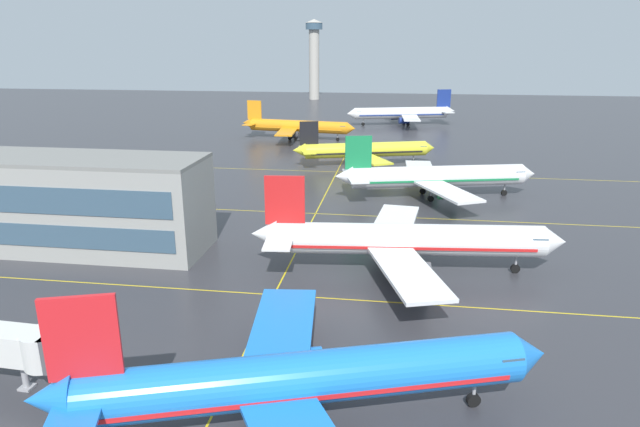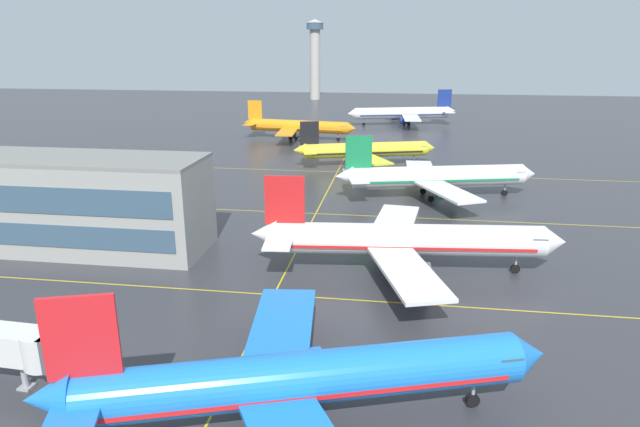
{
  "view_description": "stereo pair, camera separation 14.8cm",
  "coord_description": "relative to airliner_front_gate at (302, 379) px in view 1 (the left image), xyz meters",
  "views": [
    {
      "loc": [
        13.67,
        -26.85,
        28.13
      ],
      "look_at": [
        2.94,
        47.42,
        4.77
      ],
      "focal_mm": 30.9,
      "sensor_mm": 36.0,
      "label": 1
    },
    {
      "loc": [
        13.82,
        -26.83,
        28.13
      ],
      "look_at": [
        2.94,
        47.42,
        4.77
      ],
      "focal_mm": 30.9,
      "sensor_mm": 36.0,
      "label": 2
    }
  ],
  "objects": [
    {
      "name": "airliner_front_gate",
      "position": [
        0.0,
        0.0,
        0.0
      ],
      "size": [
        38.24,
        32.69,
        12.18
      ],
      "color": "blue",
      "rests_on": "ground"
    },
    {
      "name": "airliner_second_row",
      "position": [
        7.68,
        31.5,
        0.07
      ],
      "size": [
        39.83,
        34.2,
        12.38
      ],
      "color": "white",
      "rests_on": "ground"
    },
    {
      "name": "airliner_third_row",
      "position": [
        13.48,
        67.69,
        -0.06
      ],
      "size": [
        38.21,
        32.51,
        12.0
      ],
      "color": "white",
      "rests_on": "ground"
    },
    {
      "name": "airliner_far_left_stand",
      "position": [
        -1.69,
        94.56,
        -0.49
      ],
      "size": [
        33.93,
        28.96,
        10.75
      ],
      "color": "yellow",
      "rests_on": "ground"
    },
    {
      "name": "airliner_far_right_stand",
      "position": [
        -24.42,
        129.41,
        -0.34
      ],
      "size": [
        35.95,
        30.73,
        11.18
      ],
      "color": "orange",
      "rests_on": "ground"
    },
    {
      "name": "airliner_distant_taxiway",
      "position": [
        7.15,
        164.08,
        0.03
      ],
      "size": [
        38.81,
        33.09,
        12.25
      ],
      "color": "white",
      "rests_on": "ground"
    },
    {
      "name": "taxiway_markings",
      "position": [
        -7.23,
        38.27,
        -4.15
      ],
      "size": [
        133.41,
        141.8,
        0.01
      ],
      "color": "yellow",
      "rests_on": "ground"
    },
    {
      "name": "control_tower",
      "position": [
        -37.93,
        251.22,
        18.56
      ],
      "size": [
        8.82,
        8.82,
        39.28
      ],
      "color": "#ADA89E",
      "rests_on": "ground"
    }
  ]
}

